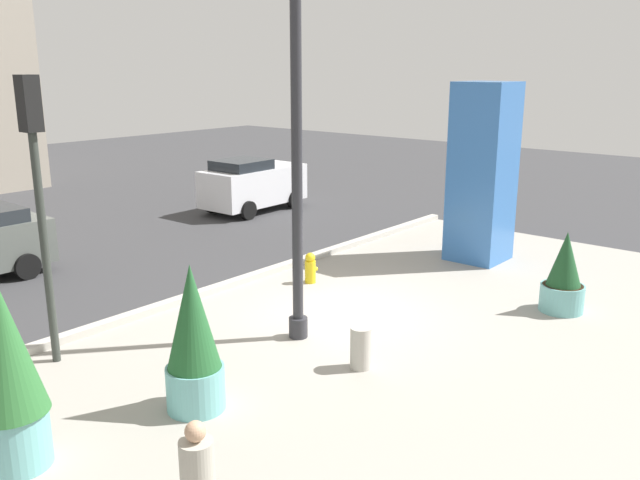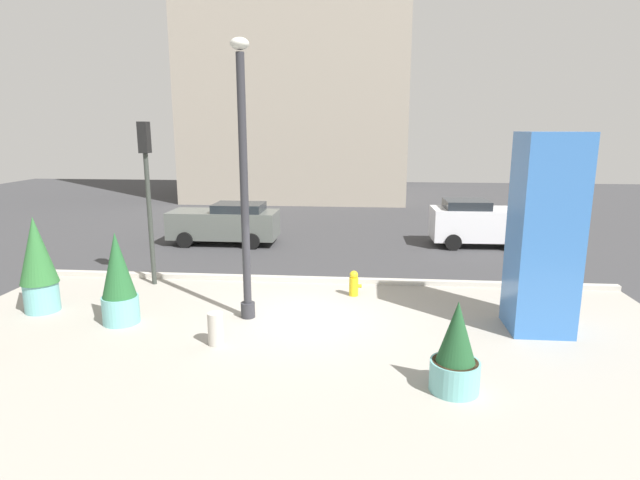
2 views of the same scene
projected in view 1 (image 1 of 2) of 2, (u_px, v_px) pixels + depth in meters
ground_plane at (216, 276)px, 16.47m from camera, size 60.00×60.00×0.00m
plaza_pavement at (426, 339)px, 12.74m from camera, size 18.00×10.00×0.02m
curb_strip at (240, 281)px, 15.90m from camera, size 18.00×0.24×0.16m
lamp_post at (297, 167)px, 11.97m from camera, size 0.44×0.44×6.76m
art_pillar_blue at (482, 173)px, 17.37m from camera, size 1.39×1.39×4.66m
potted_plant_mid_plaza at (7, 374)px, 8.38m from camera, size 0.95×0.95×2.54m
potted_plant_by_pillar at (193, 342)px, 9.87m from camera, size 0.88×0.88×2.30m
potted_plant_curbside at (564, 277)px, 13.97m from camera, size 0.91×0.91×1.74m
fire_hydrant at (310, 268)px, 15.90m from camera, size 0.36×0.26×0.75m
concrete_bollard at (361, 348)px, 11.40m from camera, size 0.36×0.36×0.75m
traffic_light_corner at (37, 176)px, 10.94m from camera, size 0.28×0.42×4.92m
car_far_lane at (253, 184)px, 23.67m from camera, size 3.90×2.04×1.88m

